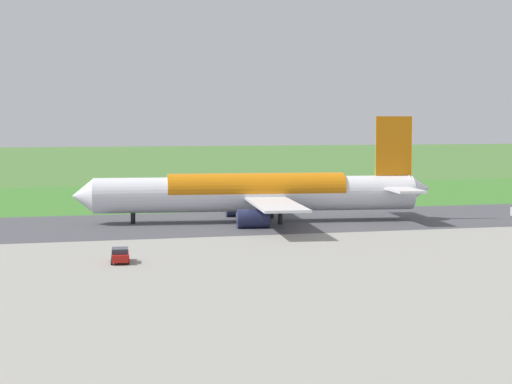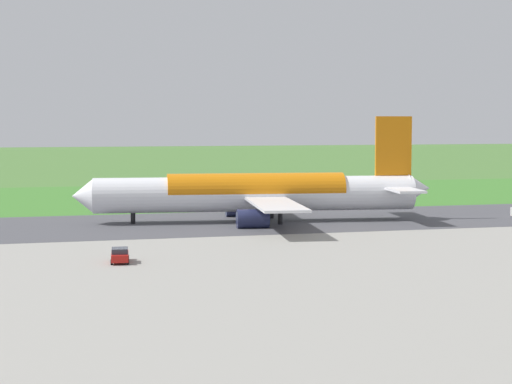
{
  "view_description": "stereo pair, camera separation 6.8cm",
  "coord_description": "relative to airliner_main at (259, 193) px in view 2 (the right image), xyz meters",
  "views": [
    {
      "loc": [
        32.71,
        122.71,
        14.93
      ],
      "look_at": [
        0.87,
        0.0,
        4.5
      ],
      "focal_mm": 59.82,
      "sensor_mm": 36.0,
      "label": 1
    },
    {
      "loc": [
        32.64,
        122.73,
        14.93
      ],
      "look_at": [
        0.87,
        0.0,
        4.5
      ],
      "focal_mm": 59.82,
      "sensor_mm": 36.0,
      "label": 2
    }
  ],
  "objects": [
    {
      "name": "no_stopping_sign",
      "position": [
        -2.77,
        -34.97,
        -2.98
      ],
      "size": [
        0.6,
        0.1,
        2.3
      ],
      "color": "slate",
      "rests_on": "ground"
    },
    {
      "name": "runway_asphalt",
      "position": [
        -0.49,
        -0.04,
        -4.32
      ],
      "size": [
        600.0,
        30.25,
        0.06
      ],
      "primitive_type": "cube",
      "color": "#47474C",
      "rests_on": "ground"
    },
    {
      "name": "service_car_followme",
      "position": [
        23.71,
        32.4,
        -3.51
      ],
      "size": [
        2.26,
        4.36,
        1.62
      ],
      "color": "#B21914",
      "rests_on": "ground"
    },
    {
      "name": "grass_verge_foreground",
      "position": [
        -0.49,
        -38.03,
        -4.33
      ],
      "size": [
        600.0,
        80.0,
        0.04
      ],
      "primitive_type": "cube",
      "color": "#3C782B",
      "rests_on": "ground"
    },
    {
      "name": "airliner_main",
      "position": [
        0.0,
        0.0,
        0.0
      ],
      "size": [
        54.13,
        44.4,
        15.88
      ],
      "color": "white",
      "rests_on": "ground"
    },
    {
      "name": "traffic_cone_orange",
      "position": [
        2.7,
        -40.13,
        -4.08
      ],
      "size": [
        0.4,
        0.4,
        0.55
      ],
      "primitive_type": "cone",
      "color": "orange",
      "rests_on": "ground"
    },
    {
      "name": "ground_plane",
      "position": [
        -0.49,
        -0.04,
        -4.35
      ],
      "size": [
        800.0,
        800.0,
        0.0
      ],
      "primitive_type": "plane",
      "color": "#477233"
    },
    {
      "name": "apron_concrete",
      "position": [
        -0.49,
        59.6,
        -4.33
      ],
      "size": [
        440.0,
        110.0,
        0.05
      ],
      "primitive_type": "cube",
      "color": "gray",
      "rests_on": "ground"
    }
  ]
}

